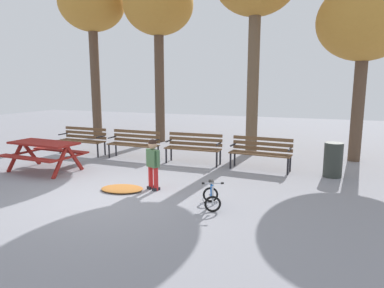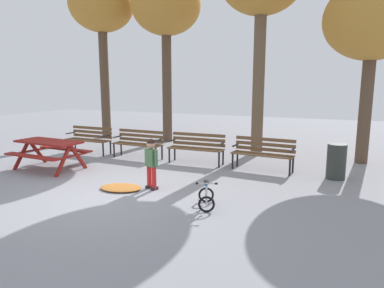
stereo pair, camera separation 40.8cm
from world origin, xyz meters
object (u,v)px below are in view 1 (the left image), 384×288
Objects in this scene: kids_bicycle at (212,196)px; park_bench_left at (134,142)px; park_bench_far_left at (83,138)px; child_standing at (153,160)px; picnic_table at (44,149)px; park_bench_right at (194,146)px; park_bench_far_right at (261,151)px; trash_bin at (333,160)px.

park_bench_left is at bearing 137.69° from kids_bicycle.
child_standing is at bearing -33.97° from park_bench_far_left.
picnic_table is at bearing -123.39° from park_bench_left.
child_standing is 1.66m from kids_bicycle.
park_bench_right is 2.64m from child_standing.
park_bench_far_left is at bearing 179.88° from park_bench_far_right.
park_bench_far_left is 1.00× the size of park_bench_right.
park_bench_left is at bearing -0.73° from park_bench_far_left.
trash_bin is at bearing 16.40° from picnic_table.
park_bench_right and park_bench_far_right have the same top height.
kids_bicycle is (-0.36, -3.15, -0.31)m from park_bench_far_right.
picnic_table reaches higher than kids_bicycle.
park_bench_right is 3.68m from trash_bin.
picnic_table is 1.17× the size of park_bench_left.
park_bench_far_left is 5.70m from park_bench_far_right.
picnic_table is at bearing 168.49° from kids_bicycle.
park_bench_right is 1.46× the size of child_standing.
child_standing is (-1.85, -2.59, 0.14)m from park_bench_far_right.
park_bench_left and park_bench_far_right have the same top height.
child_standing is at bearing -52.76° from park_bench_left.
park_bench_far_left reaches higher than trash_bin.
trash_bin reaches higher than kids_bicycle.
park_bench_left reaches higher than kids_bicycle.
park_bench_far_right is (5.22, 2.16, -0.08)m from picnic_table.
park_bench_far_right is 3.18m from child_standing.
park_bench_right is at bearing 178.48° from park_bench_far_right.
park_bench_right is at bearing 115.87° from kids_bicycle.
child_standing is 4.39m from trash_bin.
park_bench_left is at bearing 56.61° from picnic_table.
park_bench_far_right is at bearing 54.45° from child_standing.
trash_bin is at bearing 34.47° from child_standing.
picnic_table is 4.98m from kids_bicycle.
kids_bicycle is at bearing -96.46° from park_bench_far_right.
park_bench_left reaches higher than picnic_table.
park_bench_far_left is 1.91× the size of trash_bin.
park_bench_far_left is 3.80m from park_bench_right.
park_bench_left is at bearing 179.07° from trash_bin.
child_standing is 1.30× the size of trash_bin.
park_bench_left is 5.57m from trash_bin.
park_bench_far_left is 1.47× the size of child_standing.
park_bench_left is 2.55× the size of kids_bicycle.
park_bench_far_left is 6.22m from kids_bicycle.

